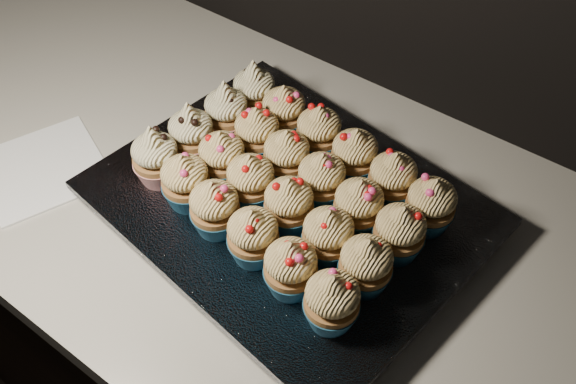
# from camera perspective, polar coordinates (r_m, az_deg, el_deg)

# --- Properties ---
(worktop) EXTENTS (2.44, 0.64, 0.04)m
(worktop) POSITION_cam_1_polar(r_m,az_deg,el_deg) (0.83, 12.48, -9.25)
(worktop) COLOR beige
(worktop) RESTS_ON cabinet
(napkin) EXTENTS (0.21, 0.21, 0.00)m
(napkin) POSITION_cam_1_polar(r_m,az_deg,el_deg) (0.99, -20.92, 1.97)
(napkin) COLOR white
(napkin) RESTS_ON worktop
(baking_tray) EXTENTS (0.48, 0.39, 0.02)m
(baking_tray) POSITION_cam_1_polar(r_m,az_deg,el_deg) (0.86, -0.00, -1.74)
(baking_tray) COLOR black
(baking_tray) RESTS_ON worktop
(foil_lining) EXTENTS (0.52, 0.43, 0.01)m
(foil_lining) POSITION_cam_1_polar(r_m,az_deg,el_deg) (0.84, -0.00, -0.99)
(foil_lining) COLOR silver
(foil_lining) RESTS_ON baking_tray
(cupcake_0) EXTENTS (0.06, 0.06, 0.10)m
(cupcake_0) POSITION_cam_1_polar(r_m,az_deg,el_deg) (0.85, -11.69, 3.08)
(cupcake_0) COLOR #A41618
(cupcake_0) RESTS_ON foil_lining
(cupcake_1) EXTENTS (0.06, 0.06, 0.08)m
(cupcake_1) POSITION_cam_1_polar(r_m,az_deg,el_deg) (0.82, -9.10, 0.95)
(cupcake_1) COLOR #1A587E
(cupcake_1) RESTS_ON foil_lining
(cupcake_2) EXTENTS (0.06, 0.06, 0.08)m
(cupcake_2) POSITION_cam_1_polar(r_m,az_deg,el_deg) (0.78, -6.53, -1.41)
(cupcake_2) COLOR #1A587E
(cupcake_2) RESTS_ON foil_lining
(cupcake_3) EXTENTS (0.06, 0.06, 0.08)m
(cupcake_3) POSITION_cam_1_polar(r_m,az_deg,el_deg) (0.75, -3.12, -3.91)
(cupcake_3) COLOR #1A587E
(cupcake_3) RESTS_ON foil_lining
(cupcake_4) EXTENTS (0.06, 0.06, 0.08)m
(cupcake_4) POSITION_cam_1_polar(r_m,az_deg,el_deg) (0.73, 0.23, -6.73)
(cupcake_4) COLOR #1A587E
(cupcake_4) RESTS_ON foil_lining
(cupcake_5) EXTENTS (0.06, 0.06, 0.08)m
(cupcake_5) POSITION_cam_1_polar(r_m,az_deg,el_deg) (0.70, 3.92, -9.64)
(cupcake_5) COLOR #1A587E
(cupcake_5) RESTS_ON foil_lining
(cupcake_6) EXTENTS (0.06, 0.06, 0.10)m
(cupcake_6) POSITION_cam_1_polar(r_m,az_deg,el_deg) (0.88, -8.59, 5.19)
(cupcake_6) COLOR #A41618
(cupcake_6) RESTS_ON foil_lining
(cupcake_7) EXTENTS (0.06, 0.06, 0.08)m
(cupcake_7) POSITION_cam_1_polar(r_m,az_deg,el_deg) (0.84, -5.87, 3.05)
(cupcake_7) COLOR #1A587E
(cupcake_7) RESTS_ON foil_lining
(cupcake_8) EXTENTS (0.06, 0.06, 0.08)m
(cupcake_8) POSITION_cam_1_polar(r_m,az_deg,el_deg) (0.81, -3.33, 0.98)
(cupcake_8) COLOR #1A587E
(cupcake_8) RESTS_ON foil_lining
(cupcake_9) EXTENTS (0.06, 0.06, 0.08)m
(cupcake_9) POSITION_cam_1_polar(r_m,az_deg,el_deg) (0.78, 0.07, -1.12)
(cupcake_9) COLOR #1A587E
(cupcake_9) RESTS_ON foil_lining
(cupcake_10) EXTENTS (0.06, 0.06, 0.08)m
(cupcake_10) POSITION_cam_1_polar(r_m,az_deg,el_deg) (0.75, 3.58, -3.88)
(cupcake_10) COLOR #1A587E
(cupcake_10) RESTS_ON foil_lining
(cupcake_11) EXTENTS (0.06, 0.06, 0.08)m
(cupcake_11) POSITION_cam_1_polar(r_m,az_deg,el_deg) (0.73, 6.92, -6.44)
(cupcake_11) COLOR #1A587E
(cupcake_11) RESTS_ON foil_lining
(cupcake_12) EXTENTS (0.06, 0.06, 0.10)m
(cupcake_12) POSITION_cam_1_polar(r_m,az_deg,el_deg) (0.90, -5.50, 7.15)
(cupcake_12) COLOR #A41618
(cupcake_12) RESTS_ON foil_lining
(cupcake_13) EXTENTS (0.06, 0.06, 0.08)m
(cupcake_13) POSITION_cam_1_polar(r_m,az_deg,el_deg) (0.87, -2.77, 5.21)
(cupcake_13) COLOR #1A587E
(cupcake_13) RESTS_ON foil_lining
(cupcake_14) EXTENTS (0.06, 0.06, 0.08)m
(cupcake_14) POSITION_cam_1_polar(r_m,az_deg,el_deg) (0.84, -0.12, 3.18)
(cupcake_14) COLOR #1A587E
(cupcake_14) RESTS_ON foil_lining
(cupcake_15) EXTENTS (0.06, 0.06, 0.08)m
(cupcake_15) POSITION_cam_1_polar(r_m,az_deg,el_deg) (0.81, 2.99, 1.12)
(cupcake_15) COLOR #1A587E
(cupcake_15) RESTS_ON foil_lining
(cupcake_16) EXTENTS (0.06, 0.06, 0.08)m
(cupcake_16) POSITION_cam_1_polar(r_m,az_deg,el_deg) (0.79, 6.28, -1.23)
(cupcake_16) COLOR #1A587E
(cupcake_16) RESTS_ON foil_lining
(cupcake_17) EXTENTS (0.06, 0.06, 0.08)m
(cupcake_17) POSITION_cam_1_polar(r_m,az_deg,el_deg) (0.77, 9.87, -3.54)
(cupcake_17) COLOR #1A587E
(cupcake_17) RESTS_ON foil_lining
(cupcake_18) EXTENTS (0.06, 0.06, 0.10)m
(cupcake_18) POSITION_cam_1_polar(r_m,az_deg,el_deg) (0.94, -3.01, 8.98)
(cupcake_18) COLOR #A41618
(cupcake_18) RESTS_ON foil_lining
(cupcake_19) EXTENTS (0.06, 0.06, 0.08)m
(cupcake_19) POSITION_cam_1_polar(r_m,az_deg,el_deg) (0.90, -0.37, 7.17)
(cupcake_19) COLOR #1A587E
(cupcake_19) RESTS_ON foil_lining
(cupcake_20) EXTENTS (0.06, 0.06, 0.08)m
(cupcake_20) POSITION_cam_1_polar(r_m,az_deg,el_deg) (0.87, 2.75, 5.33)
(cupcake_20) COLOR #1A587E
(cupcake_20) RESTS_ON foil_lining
(cupcake_21) EXTENTS (0.06, 0.06, 0.08)m
(cupcake_21) POSITION_cam_1_polar(r_m,az_deg,el_deg) (0.85, 5.91, 3.28)
(cupcake_21) COLOR #1A587E
(cupcake_21) RESTS_ON foil_lining
(cupcake_22) EXTENTS (0.06, 0.06, 0.08)m
(cupcake_22) POSITION_cam_1_polar(r_m,az_deg,el_deg) (0.82, 9.26, 1.17)
(cupcake_22) COLOR #1A587E
(cupcake_22) RESTS_ON foil_lining
(cupcake_23) EXTENTS (0.06, 0.06, 0.08)m
(cupcake_23) POSITION_cam_1_polar(r_m,az_deg,el_deg) (0.80, 12.55, -1.12)
(cupcake_23) COLOR #1A587E
(cupcake_23) RESTS_ON foil_lining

